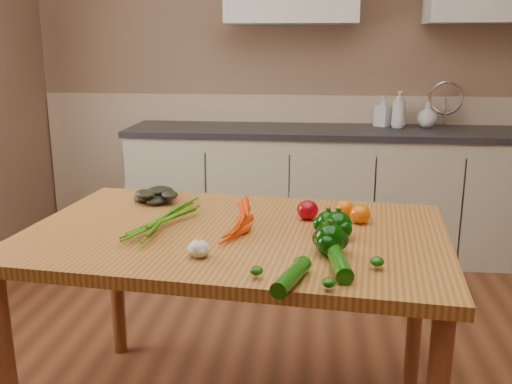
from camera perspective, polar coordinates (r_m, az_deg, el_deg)
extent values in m
cube|color=#886851|center=(4.28, 5.01, 12.32)|extent=(4.00, 0.02, 2.60)
cube|color=#C5AE94|center=(4.35, 4.78, 2.39)|extent=(3.98, 0.03, 1.10)
cube|color=#B1AB93|center=(4.09, 7.44, -0.20)|extent=(2.80, 0.60, 0.86)
cube|color=#29282D|center=(4.00, 7.65, 6.04)|extent=(2.84, 0.64, 0.04)
cube|color=#99999E|center=(4.10, 18.68, 5.05)|extent=(0.55, 0.42, 0.10)
cylinder|color=silver|center=(4.25, 18.37, 7.84)|extent=(0.02, 0.02, 0.24)
cube|color=#AA6C31|center=(2.09, -2.11, -4.39)|extent=(1.60, 1.12, 0.04)
cylinder|color=brown|center=(2.19, -23.65, -16.51)|extent=(0.06, 0.06, 0.77)
cylinder|color=brown|center=(2.83, -13.81, -8.37)|extent=(0.06, 0.06, 0.77)
cylinder|color=brown|center=(2.59, 15.70, -10.78)|extent=(0.06, 0.06, 0.77)
imported|color=silver|center=(4.11, 14.10, 8.03)|extent=(0.13, 0.12, 0.26)
imported|color=silver|center=(4.16, 12.61, 7.92)|extent=(0.14, 0.14, 0.22)
imported|color=silver|center=(4.19, 16.79, 7.41)|extent=(0.18, 0.18, 0.17)
ellipsoid|color=beige|center=(1.82, -5.75, -5.66)|extent=(0.07, 0.07, 0.06)
sphere|color=black|center=(2.04, 7.20, -3.10)|extent=(0.09, 0.09, 0.09)
sphere|color=black|center=(2.00, 8.21, -3.33)|extent=(0.10, 0.10, 0.10)
sphere|color=black|center=(1.85, 7.35, -4.71)|extent=(0.10, 0.10, 0.10)
ellipsoid|color=maroon|center=(2.20, 5.18, -1.80)|extent=(0.08, 0.08, 0.08)
ellipsoid|color=#DB5805|center=(2.26, 8.83, -1.62)|extent=(0.07, 0.07, 0.06)
ellipsoid|color=#DB5805|center=(2.18, 10.40, -2.18)|extent=(0.08, 0.08, 0.07)
cylinder|color=#0E4106|center=(1.73, 8.27, -6.91)|extent=(0.08, 0.24, 0.05)
cylinder|color=#0E4106|center=(1.62, 3.59, -8.42)|extent=(0.11, 0.22, 0.05)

